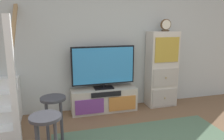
# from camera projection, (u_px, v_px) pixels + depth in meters

# --- Properties ---
(back_wall) EXTENTS (6.40, 0.12, 2.70)m
(back_wall) POSITION_uv_depth(u_px,v_px,m) (115.00, 39.00, 4.34)
(back_wall) COLOR #B2B7B2
(back_wall) RESTS_ON ground_plane
(media_console) EXTENTS (1.25, 0.38, 0.45)m
(media_console) POSITION_uv_depth(u_px,v_px,m) (104.00, 100.00, 4.26)
(media_console) COLOR #BCB29E
(media_console) RESTS_ON ground_plane
(television) EXTENTS (1.19, 0.22, 0.80)m
(television) POSITION_uv_depth(u_px,v_px,m) (103.00, 66.00, 4.14)
(television) COLOR black
(television) RESTS_ON media_console
(side_cabinet) EXTENTS (0.58, 0.38, 1.51)m
(side_cabinet) POSITION_uv_depth(u_px,v_px,m) (162.00, 69.00, 4.47)
(side_cabinet) COLOR beige
(side_cabinet) RESTS_ON ground_plane
(desk_clock) EXTENTS (0.21, 0.08, 0.23)m
(desk_clock) POSITION_uv_depth(u_px,v_px,m) (166.00, 25.00, 4.27)
(desk_clock) COLOR #4C3823
(desk_clock) RESTS_ON side_cabinet
(bar_stool_near) EXTENTS (0.34, 0.34, 0.73)m
(bar_stool_near) POSITION_uv_depth(u_px,v_px,m) (46.00, 132.00, 2.38)
(bar_stool_near) COLOR #333338
(bar_stool_near) RESTS_ON ground_plane
(bar_stool_far) EXTENTS (0.34, 0.34, 0.71)m
(bar_stool_far) POSITION_uv_depth(u_px,v_px,m) (54.00, 110.00, 3.00)
(bar_stool_far) COLOR #333338
(bar_stool_far) RESTS_ON ground_plane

